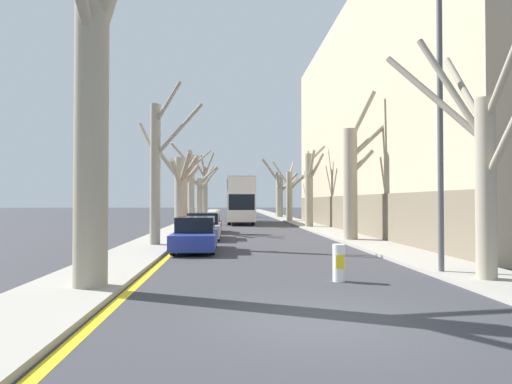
# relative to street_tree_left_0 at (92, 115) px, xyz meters

# --- Properties ---
(ground_plane) EXTENTS (300.00, 300.00, 0.00)m
(ground_plane) POSITION_rel_street_tree_left_0_xyz_m (4.78, -2.88, -4.11)
(ground_plane) COLOR #333338
(sidewalk_left) EXTENTS (2.38, 120.00, 0.12)m
(sidewalk_left) POSITION_rel_street_tree_left_0_xyz_m (-0.49, 47.12, -4.05)
(sidewalk_left) COLOR gray
(sidewalk_left) RESTS_ON ground
(sidewalk_right) EXTENTS (2.38, 120.00, 0.12)m
(sidewalk_right) POSITION_rel_street_tree_left_0_xyz_m (10.05, 47.12, -4.05)
(sidewalk_right) COLOR gray
(sidewalk_right) RESTS_ON ground
(building_facade_right) EXTENTS (10.08, 36.20, 15.81)m
(building_facade_right) POSITION_rel_street_tree_left_0_xyz_m (16.23, 21.02, 3.79)
(building_facade_right) COLOR tan
(building_facade_right) RESTS_ON ground
(kerb_line_stripe) EXTENTS (0.24, 120.00, 0.01)m
(kerb_line_stripe) POSITION_rel_street_tree_left_0_xyz_m (0.88, 47.12, -4.10)
(kerb_line_stripe) COLOR yellow
(kerb_line_stripe) RESTS_ON ground
(street_tree_left_0) EXTENTS (1.74, 4.81, 8.78)m
(street_tree_left_0) POSITION_rel_street_tree_left_0_xyz_m (0.00, 0.00, 0.00)
(street_tree_left_0) COLOR gray
(street_tree_left_0) RESTS_ON ground
(street_tree_left_1) EXTENTS (3.24, 1.99, 7.48)m
(street_tree_left_1) POSITION_rel_street_tree_left_0_xyz_m (-0.14, 10.45, -0.51)
(street_tree_left_1) COLOR gray
(street_tree_left_1) RESTS_ON ground
(street_tree_left_2) EXTENTS (3.05, 3.47, 5.54)m
(street_tree_left_2) POSITION_rel_street_tree_left_0_xyz_m (0.00, 19.98, -1.19)
(street_tree_left_2) COLOR gray
(street_tree_left_2) RESTS_ON ground
(street_tree_left_3) EXTENTS (3.64, 3.28, 7.38)m
(street_tree_left_3) POSITION_rel_street_tree_left_0_xyz_m (-0.27, 31.42, -0.55)
(street_tree_left_3) COLOR gray
(street_tree_left_3) RESTS_ON ground
(street_tree_left_4) EXTENTS (3.74, 3.04, 6.28)m
(street_tree_left_4) POSITION_rel_street_tree_left_0_xyz_m (-0.11, 42.14, -1.20)
(street_tree_left_4) COLOR gray
(street_tree_left_4) RESTS_ON ground
(street_tree_left_5) EXTENTS (3.18, 3.35, 8.70)m
(street_tree_left_5) POSITION_rel_street_tree_left_0_xyz_m (-0.04, 51.86, -0.06)
(street_tree_left_5) COLOR gray
(street_tree_left_5) RESTS_ON ground
(street_tree_right_0) EXTENTS (2.33, 4.35, 6.61)m
(street_tree_right_0) POSITION_rel_street_tree_left_0_xyz_m (9.68, 0.51, -1.00)
(street_tree_right_0) COLOR gray
(street_tree_right_0) RESTS_ON ground
(street_tree_right_1) EXTENTS (2.90, 1.03, 7.89)m
(street_tree_right_1) POSITION_rel_street_tree_left_0_xyz_m (9.70, 12.74, -0.77)
(street_tree_right_1) COLOR gray
(street_tree_right_1) RESTS_ON ground
(street_tree_right_2) EXTENTS (1.79, 3.96, 6.66)m
(street_tree_right_2) POSITION_rel_street_tree_left_0_xyz_m (9.62, 25.06, -0.77)
(street_tree_right_2) COLOR gray
(street_tree_right_2) RESTS_ON ground
(street_tree_right_3) EXTENTS (3.39, 1.99, 6.43)m
(street_tree_right_3) POSITION_rel_street_tree_left_0_xyz_m (9.59, 36.79, -1.06)
(street_tree_right_3) COLOR gray
(street_tree_right_3) RESTS_ON ground
(street_tree_right_4) EXTENTS (4.98, 4.46, 7.68)m
(street_tree_right_4) POSITION_rel_street_tree_left_0_xyz_m (9.80, 48.10, -0.84)
(street_tree_right_4) COLOR gray
(street_tree_right_4) RESTS_ON ground
(double_decker_bus) EXTENTS (2.47, 10.82, 4.30)m
(double_decker_bus) POSITION_rel_street_tree_left_0_xyz_m (4.29, 33.01, -1.67)
(double_decker_bus) COLOR silver
(double_decker_bus) RESTS_ON ground
(parked_car_0) EXTENTS (1.77, 4.53, 1.44)m
(parked_car_0) POSITION_rel_street_tree_left_0_xyz_m (1.79, 8.61, -3.43)
(parked_car_0) COLOR navy
(parked_car_0) RESTS_ON ground
(parked_car_1) EXTENTS (1.88, 4.40, 1.46)m
(parked_car_1) POSITION_rel_street_tree_left_0_xyz_m (1.79, 14.71, -3.42)
(parked_car_1) COLOR #9EA3AD
(parked_car_1) RESTS_ON ground
(parked_car_2) EXTENTS (1.81, 4.07, 1.27)m
(parked_car_2) POSITION_rel_street_tree_left_0_xyz_m (1.79, 20.18, -3.50)
(parked_car_2) COLOR maroon
(parked_car_2) RESTS_ON ground
(lamp_post) EXTENTS (1.40, 0.20, 8.21)m
(lamp_post) POSITION_rel_street_tree_left_0_xyz_m (9.12, 1.79, 0.46)
(lamp_post) COLOR #4C4F54
(lamp_post) RESTS_ON ground
(traffic_bollard) EXTENTS (0.32, 0.33, 0.97)m
(traffic_bollard) POSITION_rel_street_tree_left_0_xyz_m (6.07, 0.99, -3.62)
(traffic_bollard) COLOR white
(traffic_bollard) RESTS_ON ground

